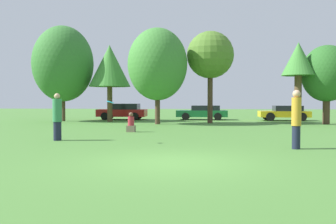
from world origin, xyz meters
TOP-DOWN VIEW (x-y plane):
  - ground_plane at (0.00, 0.00)m, footprint 120.00×120.00m
  - person_thrower at (-5.00, 4.67)m, footprint 0.36×0.36m
  - person_catcher at (3.80, 3.05)m, footprint 0.31×0.31m
  - frisbee at (-2.63, 3.89)m, footprint 0.26×0.26m
  - bystander_sitting at (-2.93, 8.88)m, footprint 0.42×0.35m
  - tree_0 at (-10.15, 17.87)m, footprint 4.61×4.61m
  - tree_1 at (-6.44, 17.66)m, footprint 3.11×3.11m
  - tree_2 at (-2.46, 15.14)m, footprint 3.98×3.98m
  - tree_3 at (1.05, 16.66)m, footprint 3.29×3.29m
  - tree_4 at (6.80, 15.74)m, footprint 2.18×2.18m
  - tree_5 at (8.80, 16.38)m, footprint 3.30×3.30m
  - parked_car_red at (-6.15, 20.70)m, footprint 4.03×2.00m
  - parked_car_green at (0.46, 21.18)m, footprint 4.17×2.10m
  - parked_car_yellow at (6.94, 20.59)m, footprint 3.85×2.01m

SIDE VIEW (x-z plane):
  - ground_plane at x=0.00m, z-range 0.00..0.00m
  - bystander_sitting at x=-2.93m, z-range -0.09..0.91m
  - parked_car_green at x=0.46m, z-range 0.04..1.22m
  - parked_car_yellow at x=6.94m, z-range 0.05..1.23m
  - parked_car_red at x=-6.15m, z-range 0.02..1.35m
  - person_thrower at x=-5.00m, z-range 0.01..1.88m
  - person_catcher at x=3.80m, z-range 0.04..1.97m
  - frisbee at x=-2.63m, z-range 1.48..1.58m
  - tree_5 at x=8.80m, z-range 0.73..6.02m
  - tree_2 at x=-2.46m, z-range 0.79..7.22m
  - tree_1 at x=-6.44m, z-range 1.28..7.03m
  - tree_4 at x=6.80m, z-range 1.45..6.86m
  - tree_0 at x=-10.15m, z-range 0.75..8.04m
  - tree_3 at x=1.05m, z-range 1.53..7.95m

